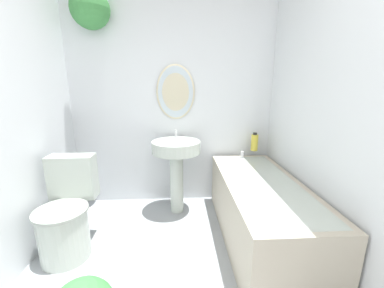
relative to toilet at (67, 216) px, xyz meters
The scene contains 6 objects.
wall_back 1.55m from the toilet, 50.39° to the left, with size 2.37×0.38×2.40m.
wall_right 2.21m from the toilet, ahead, with size 0.06×2.46×2.40m.
toilet is the anchor object (origin of this frame).
pedestal_sink 1.12m from the toilet, 34.23° to the left, with size 0.51×0.51×0.90m.
bathtub 1.65m from the toilet, ahead, with size 0.65×1.55×0.64m.
shampoo_bottle 2.00m from the toilet, 23.87° to the left, with size 0.08×0.08×0.21m.
Camera 1 is at (0.07, -0.35, 1.36)m, focal length 22.00 mm.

